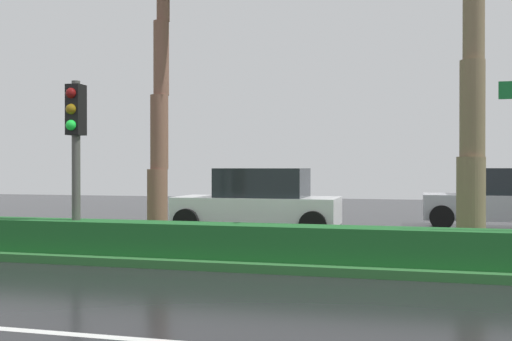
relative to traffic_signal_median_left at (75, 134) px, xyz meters
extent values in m
cube|color=black|center=(7.57, 2.39, -2.43)|extent=(90.00, 42.00, 0.10)
cube|color=#2D6B33|center=(7.57, 1.39, -2.30)|extent=(85.50, 4.00, 0.15)
cube|color=#1E6028|center=(7.57, -0.01, -1.93)|extent=(76.50, 0.70, 0.60)
cylinder|color=brown|center=(0.99, 1.54, -1.45)|extent=(0.43, 0.43, 1.56)
cylinder|color=brown|center=(1.02, 1.58, 0.11)|extent=(0.38, 0.38, 1.56)
cylinder|color=brown|center=(1.05, 1.62, 1.67)|extent=(0.33, 0.33, 1.56)
cylinder|color=#78644A|center=(7.23, 1.65, -1.33)|extent=(0.52, 0.52, 1.80)
cylinder|color=#78644A|center=(7.25, 1.71, 0.46)|extent=(0.46, 0.46, 1.80)
cylinder|color=#78644A|center=(7.28, 1.78, 2.26)|extent=(0.40, 0.40, 1.80)
cylinder|color=#4C4C47|center=(0.00, 0.02, -0.61)|extent=(0.16, 0.16, 3.24)
cube|color=black|center=(0.00, 0.02, 0.46)|extent=(0.28, 0.32, 0.96)
sphere|color=maroon|center=(0.00, -0.15, 0.76)|extent=(0.20, 0.20, 0.20)
sphere|color=#7F600F|center=(0.00, -0.15, 0.46)|extent=(0.20, 0.20, 0.20)
sphere|color=#1EEA3F|center=(0.00, -0.15, 0.16)|extent=(0.20, 0.20, 0.20)
cube|color=white|center=(2.15, 5.35, -1.78)|extent=(4.30, 1.76, 0.72)
cube|color=#1E2328|center=(2.30, 5.35, -1.04)|extent=(2.30, 1.58, 0.76)
cylinder|color=black|center=(0.50, 4.45, -2.04)|extent=(0.68, 0.22, 0.68)
cylinder|color=black|center=(0.50, 6.25, -2.04)|extent=(0.68, 0.22, 0.68)
cylinder|color=black|center=(3.80, 4.45, -2.04)|extent=(0.68, 0.22, 0.68)
cylinder|color=black|center=(3.80, 6.25, -2.04)|extent=(0.68, 0.22, 0.68)
cube|color=silver|center=(8.58, 8.49, -1.78)|extent=(4.30, 1.76, 0.72)
cube|color=#1E2328|center=(8.73, 8.49, -1.04)|extent=(2.30, 1.58, 0.76)
cylinder|color=black|center=(6.93, 7.59, -2.04)|extent=(0.68, 0.22, 0.68)
cylinder|color=black|center=(6.93, 9.39, -2.04)|extent=(0.68, 0.22, 0.68)
camera|label=1|loc=(6.27, -10.29, -0.62)|focal=42.86mm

